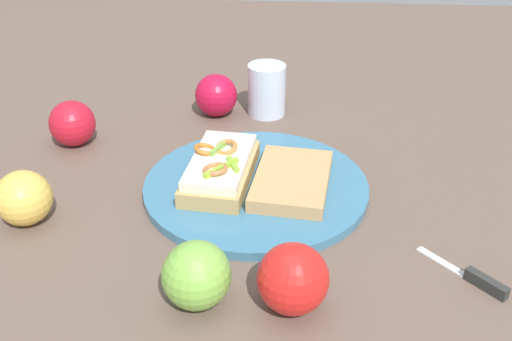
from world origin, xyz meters
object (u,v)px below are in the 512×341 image
Objects in this scene: plate at (256,187)px; apple_3 at (196,275)px; apple_0 at (293,279)px; apple_4 at (24,198)px; sandwich at (220,168)px; apple_2 at (72,123)px; bread_slice_side at (292,180)px; drinking_glass at (268,90)px; apple_1 at (216,95)px; knife at (475,278)px.

apple_3 is at bearing -101.53° from plate.
apple_0 is (0.06, -0.23, 0.03)m from plate.
plate is at bearing 18.18° from apple_4.
apple_2 is at bearing 71.35° from sandwich.
bread_slice_side is 0.26m from drinking_glass.
knife is at bearing -50.08° from apple_1.
apple_4 is 0.56m from knife.
plate is 4.19× the size of apple_3.
sandwich is at bearing -101.95° from drinking_glass.
sandwich is at bearing 114.47° from apple_0.
drinking_glass reaches higher than apple_3.
bread_slice_side is at bearing -5.73° from plate.
plate is 4.36× the size of apple_4.
drinking_glass is (0.30, 0.14, 0.01)m from apple_2.
apple_4 is at bearing 111.60° from bread_slice_side.
drinking_glass is at bearing 96.28° from apple_0.
plate is 0.26m from apple_1.
drinking_glass reaches higher than plate.
apple_4 is 0.80× the size of drinking_glass.
sandwich is 0.26m from apple_4.
apple_0 is at bearing -20.92° from apple_4.
apple_3 is at bearing -53.77° from apple_2.
plate is 4.26× the size of apple_1.
bread_slice_side is at bearing 14.86° from apple_4.
apple_0 is 0.10m from apple_3.
sandwich is 1.87× the size of knife.
apple_1 reaches higher than sandwich.
apple_1 is 0.09m from drinking_glass.
apple_2 is (-0.30, 0.12, 0.03)m from plate.
knife is at bearing 10.08° from apple_3.
bread_slice_side is (0.05, -0.01, 0.02)m from plate.
apple_1 is (-0.14, 0.47, -0.00)m from apple_0.
apple_1 is 0.55m from knife.
apple_1 is 0.80× the size of knife.
apple_2 is at bearing 77.39° from bread_slice_side.
apple_4 is 0.78× the size of knife.
sandwich is at bearing -24.38° from apple_2.
apple_2 is 0.81× the size of drinking_glass.
apple_2 is at bearing 135.82° from apple_0.
apple_1 reaches higher than apple_4.
sandwich is at bearing -81.16° from apple_1.
knife is (0.26, -0.43, -0.04)m from drinking_glass.
apple_3 reaches higher than plate.
sandwich is at bearing 90.92° from apple_3.
sandwich is at bearing 16.88° from knife.
apple_0 is 1.06× the size of apple_2.
sandwich is 0.24m from apple_1.
plate is 0.32m from apple_2.
apple_1 is 1.02× the size of apple_4.
plate is at bearing 91.01° from bread_slice_side.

